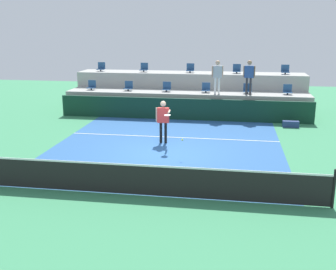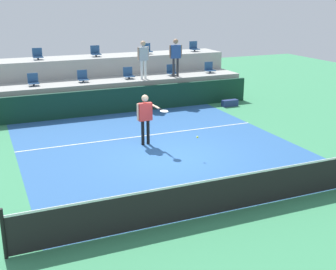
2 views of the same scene
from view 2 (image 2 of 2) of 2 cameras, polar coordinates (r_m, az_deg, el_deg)
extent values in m
plane|color=#388456|center=(14.22, 0.16, -2.83)|extent=(40.00, 40.00, 0.00)
cube|color=#285693|center=(15.09, -1.34, -1.61)|extent=(9.00, 10.00, 0.01)
cube|color=white|center=(16.33, -3.17, -0.12)|extent=(9.00, 0.06, 0.00)
cylinder|color=black|center=(9.35, -20.29, -11.78)|extent=(0.08, 0.08, 1.07)
cube|color=black|center=(10.76, 8.67, -7.32)|extent=(10.40, 0.01, 0.87)
cube|color=white|center=(10.59, 8.78, -5.17)|extent=(10.40, 0.02, 0.05)
cube|color=#0F3323|center=(19.49, -6.84, 4.35)|extent=(13.00, 0.16, 1.10)
cube|color=#9E9E99|center=(20.70, -7.88, 5.29)|extent=(13.00, 1.80, 1.25)
cube|color=#9E9E99|center=(22.33, -9.17, 7.23)|extent=(13.00, 1.80, 2.10)
cylinder|color=#2D2D33|center=(19.85, -16.79, 6.18)|extent=(0.08, 0.08, 0.10)
cube|color=navy|center=(19.83, -16.81, 6.38)|extent=(0.44, 0.40, 0.04)
cube|color=navy|center=(19.97, -16.92, 7.05)|extent=(0.44, 0.04, 0.38)
cylinder|color=#2D2D33|center=(20.18, -10.77, 6.79)|extent=(0.08, 0.08, 0.10)
cube|color=navy|center=(20.17, -10.78, 6.99)|extent=(0.44, 0.40, 0.04)
cube|color=navy|center=(20.30, -10.93, 7.65)|extent=(0.44, 0.04, 0.38)
cylinder|color=#2D2D33|center=(20.73, -5.00, 7.31)|extent=(0.08, 0.08, 0.10)
cube|color=navy|center=(20.71, -5.01, 7.50)|extent=(0.44, 0.40, 0.04)
cube|color=navy|center=(20.85, -5.18, 8.14)|extent=(0.44, 0.04, 0.38)
cylinder|color=#2D2D33|center=(21.49, 0.57, 7.74)|extent=(0.08, 0.08, 0.10)
cube|color=navy|center=(21.48, 0.58, 7.92)|extent=(0.44, 0.40, 0.04)
cube|color=navy|center=(21.61, 0.38, 8.54)|extent=(0.44, 0.04, 0.38)
cylinder|color=#2D2D33|center=(22.38, 5.41, 8.05)|extent=(0.08, 0.08, 0.10)
cube|color=navy|center=(22.37, 5.42, 8.23)|extent=(0.44, 0.40, 0.04)
cube|color=navy|center=(22.49, 5.21, 8.82)|extent=(0.44, 0.04, 0.38)
cylinder|color=#2D2D33|center=(21.54, -16.27, 9.36)|extent=(0.08, 0.08, 0.10)
cube|color=navy|center=(21.53, -16.29, 9.54)|extent=(0.44, 0.40, 0.04)
cube|color=navy|center=(21.68, -16.40, 10.14)|extent=(0.44, 0.04, 0.38)
cylinder|color=#2D2D33|center=(22.02, -9.18, 9.99)|extent=(0.08, 0.08, 0.10)
cube|color=navy|center=(22.02, -9.19, 10.17)|extent=(0.44, 0.40, 0.04)
cube|color=navy|center=(22.16, -9.33, 10.76)|extent=(0.44, 0.04, 0.38)
cylinder|color=#2D2D33|center=(22.80, -2.65, 10.44)|extent=(0.08, 0.08, 0.10)
cube|color=navy|center=(22.79, -2.65, 10.61)|extent=(0.44, 0.40, 0.04)
cube|color=navy|center=(22.94, -2.82, 11.18)|extent=(0.44, 0.04, 0.38)
cylinder|color=#2D2D33|center=(23.85, 3.43, 10.74)|extent=(0.08, 0.08, 0.10)
cube|color=navy|center=(23.84, 3.43, 10.90)|extent=(0.44, 0.40, 0.04)
cube|color=navy|center=(23.98, 3.25, 11.45)|extent=(0.44, 0.04, 0.38)
cylinder|color=black|center=(15.25, -3.24, 0.27)|extent=(0.12, 0.12, 0.86)
cylinder|color=black|center=(15.32, -2.56, 0.37)|extent=(0.12, 0.12, 0.86)
cube|color=red|center=(15.09, -2.94, 2.99)|extent=(0.48, 0.21, 0.61)
sphere|color=beige|center=(14.97, -2.97, 4.73)|extent=(0.25, 0.25, 0.23)
cylinder|color=beige|center=(14.98, -3.89, 2.94)|extent=(0.07, 0.07, 0.57)
cylinder|color=beige|center=(14.90, -1.59, 3.64)|extent=(0.10, 0.55, 0.07)
cylinder|color=black|center=(14.57, -0.97, 3.32)|extent=(0.05, 0.26, 0.04)
ellipsoid|color=silver|center=(14.33, -0.49, 3.08)|extent=(0.28, 0.33, 0.03)
cylinder|color=white|center=(20.53, -3.39, 8.31)|extent=(0.13, 0.13, 0.85)
cylinder|color=white|center=(20.63, -2.92, 8.36)|extent=(0.13, 0.13, 0.85)
cube|color=#B2B2B7|center=(20.47, -3.19, 10.34)|extent=(0.49, 0.27, 0.60)
sphere|color=tan|center=(20.42, -3.21, 11.62)|extent=(0.27, 0.27, 0.23)
cylinder|color=tan|center=(20.34, -3.84, 10.33)|extent=(0.08, 0.08, 0.57)
cylinder|color=tan|center=(20.61, -2.55, 10.44)|extent=(0.08, 0.08, 0.57)
cylinder|color=#2D2D33|center=(21.15, 0.72, 8.62)|extent=(0.13, 0.13, 0.86)
cylinder|color=#2D2D33|center=(21.20, 1.24, 8.64)|extent=(0.13, 0.13, 0.86)
cube|color=#2D4C8C|center=(21.07, 0.99, 10.61)|extent=(0.49, 0.25, 0.61)
sphere|color=#A87A5B|center=(21.02, 1.00, 11.88)|extent=(0.27, 0.27, 0.23)
cylinder|color=#A87A5B|center=(21.00, 0.27, 10.64)|extent=(0.08, 0.08, 0.58)
cylinder|color=#A87A5B|center=(21.14, 1.70, 10.68)|extent=(0.08, 0.08, 0.58)
sphere|color=#CCE033|center=(13.92, 3.79, -0.28)|extent=(0.07, 0.07, 0.07)
cube|color=navy|center=(20.89, 7.91, 4.07)|extent=(0.76, 0.28, 0.30)
camera|label=1|loc=(8.11, 82.54, -0.18)|focal=43.71mm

